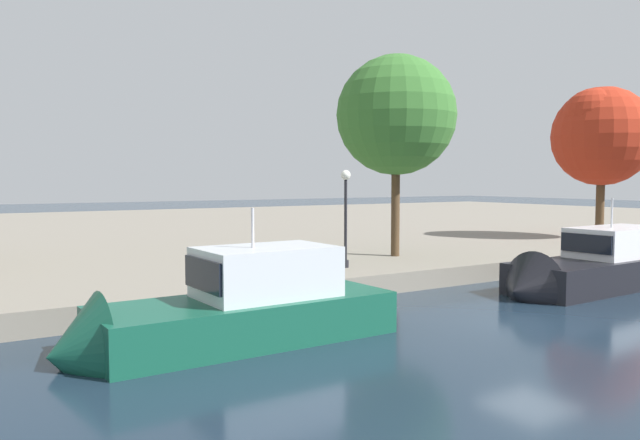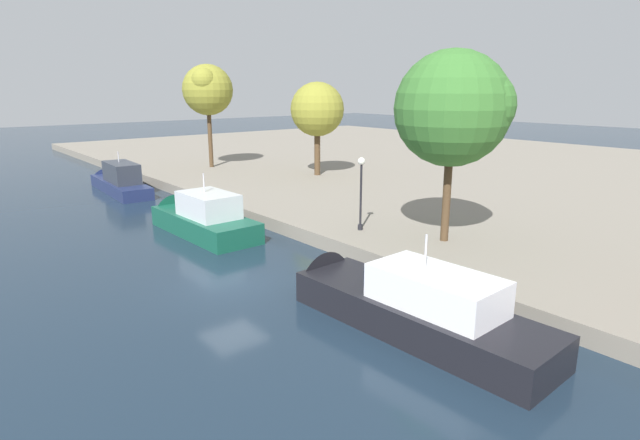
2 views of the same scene
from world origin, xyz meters
name	(u,v)px [view 2 (image 2 of 2)]	position (x,y,z in m)	size (l,w,h in m)	color
ground_plane	(231,284)	(0.00, 0.00, 0.00)	(220.00, 220.00, 0.00)	#192838
dock_promenade	(587,185)	(0.00, 33.66, 0.39)	(120.00, 55.00, 0.78)	gray
motor_yacht_0	(119,183)	(-24.03, 3.26, 0.65)	(10.57, 2.80, 4.20)	navy
motor_yacht_1	(200,221)	(-8.58, 2.81, 0.68)	(9.08, 3.13, 4.62)	#14513D
motor_yacht_2	(403,308)	(7.40, 2.73, 0.71)	(10.85, 3.24, 4.52)	black
lamp_post	(361,185)	(-0.88, 8.50, 3.23)	(0.40, 0.40, 3.95)	black
tree_1	(317,111)	(-16.47, 18.09, 6.32)	(4.61, 4.61, 7.99)	#4C3823
tree_2	(208,89)	(-26.57, 13.11, 8.15)	(4.72, 4.72, 9.64)	#4C3823
tree_3	(459,109)	(3.49, 10.62, 7.29)	(5.55, 5.52, 9.29)	#4C3823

